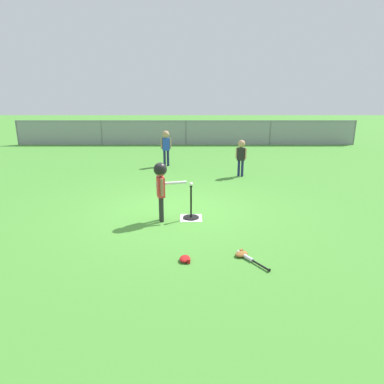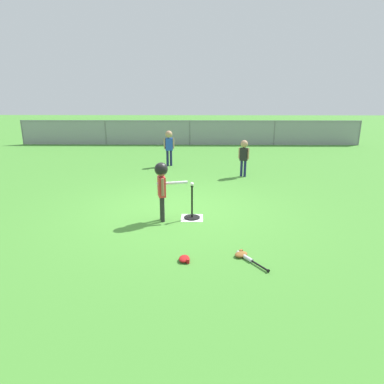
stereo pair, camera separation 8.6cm
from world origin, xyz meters
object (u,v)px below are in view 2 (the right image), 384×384
batter_child (162,180)px  fielder_deep_left (244,153)px  fielder_deep_right (169,143)px  spare_bat_silver (248,258)px  glove_by_plate (241,254)px  batting_tee (192,213)px  glove_near_bats (184,259)px  baseball_on_tee (192,184)px

batter_child → fielder_deep_left: (2.05, 3.66, -0.13)m
fielder_deep_right → spare_bat_silver: bearing=-75.7°
spare_bat_silver → glove_by_plate: size_ratio=2.24×
spare_bat_silver → glove_by_plate: 0.15m
batting_tee → fielder_deep_right: 5.13m
batting_tee → fielder_deep_left: bearing=67.3°
glove_near_bats → batting_tee: bearing=87.3°
fielder_deep_right → glove_by_plate: bearing=-76.1°
glove_by_plate → baseball_on_tee: bearing=115.6°
batting_tee → glove_near_bats: batting_tee is taller
batting_tee → batter_child: batter_child is taller
batter_child → glove_by_plate: 2.19m
batter_child → spare_bat_silver: bearing=-48.4°
glove_near_bats → baseball_on_tee: bearing=87.3°
fielder_deep_left → spare_bat_silver: 5.37m
baseball_on_tee → batter_child: bearing=-165.9°
baseball_on_tee → glove_near_bats: 1.94m
batter_child → glove_by_plate: size_ratio=4.31×
baseball_on_tee → glove_by_plate: 1.95m
batting_tee → glove_by_plate: bearing=-64.4°
baseball_on_tee → glove_by_plate: (0.79, -1.65, -0.68)m
batting_tee → spare_bat_silver: bearing=-63.8°
fielder_deep_right → spare_bat_silver: size_ratio=1.97×
batting_tee → batter_child: size_ratio=0.58×
batter_child → glove_near_bats: batter_child is taller
fielder_deep_left → glove_near_bats: size_ratio=4.54×
fielder_deep_left → glove_near_bats: (-1.56, -5.33, -0.67)m
baseball_on_tee → spare_bat_silver: 2.10m
fielder_deep_left → fielder_deep_right: 2.77m
fielder_deep_right → batting_tee: bearing=-80.3°
fielder_deep_right → spare_bat_silver: 7.05m
batting_tee → glove_by_plate: batting_tee is taller
batter_child → glove_near_bats: 1.92m
batter_child → spare_bat_silver: batter_child is taller
batting_tee → baseball_on_tee: bearing=90.0°
glove_near_bats → fielder_deep_right: bearing=96.5°
batting_tee → spare_bat_silver: 1.99m
spare_bat_silver → fielder_deep_right: bearing=104.3°
fielder_deep_left → spare_bat_silver: fielder_deep_left is taller
batting_tee → batter_child: (-0.58, -0.15, 0.73)m
fielder_deep_right → glove_near_bats: size_ratio=4.97×
batter_child → spare_bat_silver: size_ratio=1.93×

